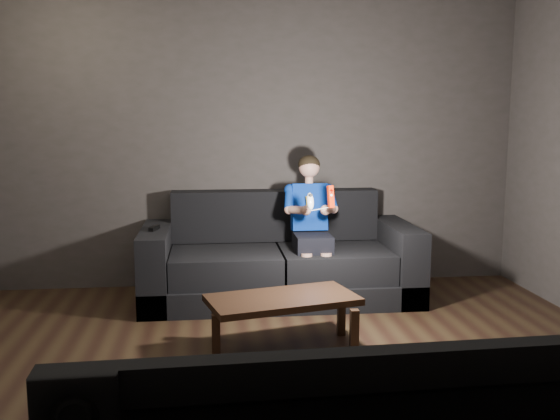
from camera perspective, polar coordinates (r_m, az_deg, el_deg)
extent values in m
plane|color=black|center=(3.70, 0.42, -16.86)|extent=(5.00, 5.00, 0.00)
cube|color=#393632|center=(5.84, -2.53, 6.23)|extent=(5.00, 0.04, 2.70)
cube|color=#393632|center=(0.94, 19.24, -6.74)|extent=(5.00, 0.04, 2.70)
cube|color=black|center=(5.52, -0.05, -7.06)|extent=(2.36, 1.02, 0.20)
cube|color=black|center=(5.32, -5.00, -5.16)|extent=(0.93, 0.72, 0.25)
cube|color=black|center=(5.43, 5.06, -4.89)|extent=(0.93, 0.72, 0.25)
cube|color=black|center=(5.77, -0.48, -0.46)|extent=(1.89, 0.24, 0.46)
cube|color=black|center=(5.45, -11.27, -5.04)|extent=(0.24, 1.02, 0.64)
cube|color=black|center=(5.68, 10.71, -4.47)|extent=(0.24, 1.02, 0.64)
cube|color=black|center=(5.33, 2.98, -2.98)|extent=(0.31, 0.39, 0.14)
cube|color=navy|center=(5.48, 2.65, 0.28)|extent=(0.31, 0.22, 0.43)
cube|color=yellow|center=(5.39, 2.81, 0.79)|extent=(0.09, 0.09, 0.10)
cube|color=#B20028|center=(5.38, 2.81, 0.78)|extent=(0.06, 0.06, 0.07)
cylinder|color=#DB9983|center=(5.45, 2.67, 2.72)|extent=(0.07, 0.07, 0.06)
sphere|color=#DB9983|center=(5.44, 2.68, 3.95)|extent=(0.18, 0.18, 0.18)
ellipsoid|color=black|center=(5.45, 2.66, 4.17)|extent=(0.19, 0.19, 0.17)
cylinder|color=navy|center=(5.38, 0.78, 0.95)|extent=(0.08, 0.23, 0.20)
cylinder|color=navy|center=(5.44, 4.74, 1.01)|extent=(0.08, 0.23, 0.20)
cylinder|color=#DB9983|center=(5.23, 1.62, 0.22)|extent=(0.14, 0.24, 0.11)
cylinder|color=#DB9983|center=(5.28, 4.58, 0.27)|extent=(0.14, 0.24, 0.11)
sphere|color=#DB9983|center=(5.15, 2.39, -0.04)|extent=(0.09, 0.09, 0.09)
sphere|color=#DB9983|center=(5.17, 4.18, -0.01)|extent=(0.09, 0.09, 0.09)
cylinder|color=#DB9983|center=(5.17, 2.44, -5.89)|extent=(0.09, 0.09, 0.35)
cylinder|color=#DB9983|center=(5.20, 4.23, -5.83)|extent=(0.09, 0.09, 0.35)
cube|color=red|center=(4.94, 4.67, 1.21)|extent=(0.06, 0.07, 0.18)
cube|color=#750500|center=(4.92, 4.72, 1.77)|extent=(0.03, 0.02, 0.03)
cylinder|color=white|center=(4.92, 4.71, 1.05)|extent=(0.02, 0.01, 0.02)
ellipsoid|color=white|center=(4.92, 2.78, 0.80)|extent=(0.07, 0.10, 0.15)
cylinder|color=black|center=(4.88, 2.85, 1.37)|extent=(0.03, 0.01, 0.03)
cube|color=black|center=(5.33, -11.42, -1.64)|extent=(0.08, 0.17, 0.03)
cube|color=black|center=(5.37, -11.38, -1.36)|extent=(0.02, 0.02, 0.00)
cube|color=black|center=(4.32, 0.22, -8.21)|extent=(1.10, 0.73, 0.05)
cube|color=black|center=(4.15, -5.86, -11.61)|extent=(0.05, 0.05, 0.32)
cube|color=black|center=(4.26, 6.80, -11.11)|extent=(0.05, 0.05, 0.32)
cube|color=black|center=(4.54, -5.93, -9.82)|extent=(0.05, 0.05, 0.32)
cube|color=black|center=(4.64, 5.62, -9.42)|extent=(0.05, 0.05, 0.32)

